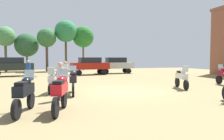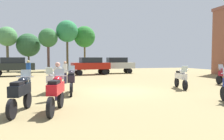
{
  "view_description": "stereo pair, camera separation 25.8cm",
  "coord_description": "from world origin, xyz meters",
  "px_view_note": "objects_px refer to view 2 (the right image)",
  "views": [
    {
      "loc": [
        -3.91,
        -11.65,
        1.93
      ],
      "look_at": [
        1.32,
        5.92,
        0.91
      ],
      "focal_mm": 34.15,
      "sensor_mm": 36.0,
      "label": 1
    },
    {
      "loc": [
        -3.67,
        -11.72,
        1.93
      ],
      "look_at": [
        1.32,
        5.92,
        0.91
      ],
      "focal_mm": 34.15,
      "sensor_mm": 36.0,
      "label": 2
    }
  ],
  "objects_px": {
    "tree_7": "(85,37)",
    "motorcycle_4": "(181,77)",
    "motorcycle_2": "(56,91)",
    "motorcycle_3": "(53,80)",
    "motorcycle_9": "(71,80)",
    "person_1": "(28,70)",
    "motorcycle_1": "(20,92)",
    "person_2": "(58,78)",
    "car_2": "(91,65)",
    "tree_3": "(48,38)",
    "tree_5": "(7,37)",
    "tree_1": "(28,45)",
    "car_4": "(13,65)",
    "person_3": "(65,70)",
    "car_3": "(117,64)",
    "tree_4": "(67,32)"
  },
  "relations": [
    {
      "from": "motorcycle_1",
      "to": "person_2",
      "type": "relative_size",
      "value": 1.24
    },
    {
      "from": "person_1",
      "to": "motorcycle_1",
      "type": "bearing_deg",
      "value": 74.67
    },
    {
      "from": "car_2",
      "to": "tree_3",
      "type": "relative_size",
      "value": 0.72
    },
    {
      "from": "person_1",
      "to": "tree_1",
      "type": "relative_size",
      "value": 0.32
    },
    {
      "from": "motorcycle_4",
      "to": "car_4",
      "type": "height_order",
      "value": "car_4"
    },
    {
      "from": "tree_7",
      "to": "motorcycle_4",
      "type": "bearing_deg",
      "value": -82.95
    },
    {
      "from": "motorcycle_1",
      "to": "motorcycle_3",
      "type": "bearing_deg",
      "value": 87.44
    },
    {
      "from": "motorcycle_1",
      "to": "car_4",
      "type": "relative_size",
      "value": 0.48
    },
    {
      "from": "motorcycle_1",
      "to": "tree_7",
      "type": "distance_m",
      "value": 27.15
    },
    {
      "from": "motorcycle_9",
      "to": "person_1",
      "type": "bearing_deg",
      "value": 120.61
    },
    {
      "from": "motorcycle_4",
      "to": "tree_3",
      "type": "distance_m",
      "value": 22.56
    },
    {
      "from": "motorcycle_9",
      "to": "tree_4",
      "type": "bearing_deg",
      "value": 92.97
    },
    {
      "from": "person_2",
      "to": "tree_3",
      "type": "relative_size",
      "value": 0.28
    },
    {
      "from": "motorcycle_3",
      "to": "tree_1",
      "type": "xyz_separation_m",
      "value": [
        -3.33,
        21.46,
        3.13
      ]
    },
    {
      "from": "person_2",
      "to": "tree_7",
      "type": "bearing_deg",
      "value": -122.22
    },
    {
      "from": "car_4",
      "to": "car_3",
      "type": "bearing_deg",
      "value": -92.24
    },
    {
      "from": "motorcycle_9",
      "to": "person_1",
      "type": "xyz_separation_m",
      "value": [
        -2.75,
        6.12,
        0.29
      ]
    },
    {
      "from": "person_2",
      "to": "person_3",
      "type": "bearing_deg",
      "value": -117.12
    },
    {
      "from": "person_2",
      "to": "person_3",
      "type": "xyz_separation_m",
      "value": [
        0.7,
        6.45,
        -0.03
      ]
    },
    {
      "from": "motorcycle_9",
      "to": "car_3",
      "type": "bearing_deg",
      "value": 70.5
    },
    {
      "from": "car_3",
      "to": "car_4",
      "type": "xyz_separation_m",
      "value": [
        -11.89,
        -0.92,
        0.0
      ]
    },
    {
      "from": "car_4",
      "to": "person_2",
      "type": "distance_m",
      "value": 15.44
    },
    {
      "from": "car_2",
      "to": "person_3",
      "type": "xyz_separation_m",
      "value": [
        -3.36,
        -8.02,
        -0.18
      ]
    },
    {
      "from": "motorcycle_2",
      "to": "car_2",
      "type": "xyz_separation_m",
      "value": [
        4.19,
        16.71,
        0.43
      ]
    },
    {
      "from": "motorcycle_1",
      "to": "tree_4",
      "type": "relative_size",
      "value": 0.28
    },
    {
      "from": "motorcycle_1",
      "to": "tree_1",
      "type": "relative_size",
      "value": 0.39
    },
    {
      "from": "motorcycle_3",
      "to": "person_1",
      "type": "height_order",
      "value": "person_1"
    },
    {
      "from": "car_2",
      "to": "motorcycle_3",
      "type": "bearing_deg",
      "value": 155.01
    },
    {
      "from": "motorcycle_9",
      "to": "tree_3",
      "type": "xyz_separation_m",
      "value": [
        -1.47,
        20.78,
        4.04
      ]
    },
    {
      "from": "person_1",
      "to": "tree_5",
      "type": "xyz_separation_m",
      "value": [
        -4.15,
        14.82,
        3.82
      ]
    },
    {
      "from": "motorcycle_2",
      "to": "person_1",
      "type": "bearing_deg",
      "value": 115.31
    },
    {
      "from": "motorcycle_1",
      "to": "person_3",
      "type": "xyz_separation_m",
      "value": [
        2.02,
        8.48,
        0.26
      ]
    },
    {
      "from": "person_3",
      "to": "tree_1",
      "type": "xyz_separation_m",
      "value": [
        -4.26,
        17.26,
        2.85
      ]
    },
    {
      "from": "person_2",
      "to": "tree_4",
      "type": "distance_m",
      "value": 23.72
    },
    {
      "from": "motorcycle_4",
      "to": "person_2",
      "type": "distance_m",
      "value": 7.77
    },
    {
      "from": "person_2",
      "to": "motorcycle_9",
      "type": "bearing_deg",
      "value": -136.69
    },
    {
      "from": "motorcycle_4",
      "to": "motorcycle_9",
      "type": "height_order",
      "value": "motorcycle_9"
    },
    {
      "from": "motorcycle_3",
      "to": "car_3",
      "type": "height_order",
      "value": "car_3"
    },
    {
      "from": "motorcycle_1",
      "to": "car_2",
      "type": "relative_size",
      "value": 0.48
    },
    {
      "from": "person_2",
      "to": "tree_3",
      "type": "height_order",
      "value": "tree_3"
    },
    {
      "from": "motorcycle_3",
      "to": "tree_1",
      "type": "height_order",
      "value": "tree_1"
    },
    {
      "from": "motorcycle_3",
      "to": "car_2",
      "type": "relative_size",
      "value": 0.45
    },
    {
      "from": "motorcycle_1",
      "to": "person_1",
      "type": "relative_size",
      "value": 1.22
    },
    {
      "from": "motorcycle_3",
      "to": "motorcycle_9",
      "type": "relative_size",
      "value": 0.91
    },
    {
      "from": "tree_7",
      "to": "motorcycle_2",
      "type": "bearing_deg",
      "value": -100.64
    },
    {
      "from": "person_3",
      "to": "tree_3",
      "type": "bearing_deg",
      "value": -138.88
    },
    {
      "from": "tree_1",
      "to": "car_4",
      "type": "bearing_deg",
      "value": -94.46
    },
    {
      "from": "motorcycle_4",
      "to": "tree_5",
      "type": "relative_size",
      "value": 0.33
    },
    {
      "from": "motorcycle_1",
      "to": "car_4",
      "type": "distance_m",
      "value": 17.13
    },
    {
      "from": "motorcycle_9",
      "to": "person_2",
      "type": "distance_m",
      "value": 1.71
    }
  ]
}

